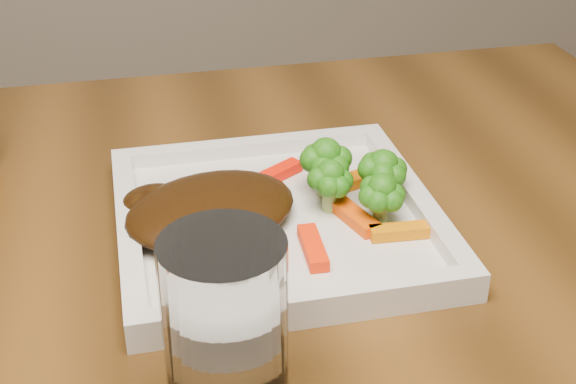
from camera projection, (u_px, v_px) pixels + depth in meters
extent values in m
cube|color=silver|center=(277.00, 224.00, 0.69)|extent=(0.27, 0.27, 0.01)
ellipsoid|color=#311B07|center=(211.00, 209.00, 0.68)|extent=(0.18, 0.16, 0.03)
cube|color=orange|center=(402.00, 231.00, 0.66)|extent=(0.06, 0.02, 0.01)
cube|color=#FF2804|center=(313.00, 247.00, 0.64)|extent=(0.02, 0.06, 0.01)
cube|color=#C75E03|center=(371.00, 175.00, 0.75)|extent=(0.06, 0.04, 0.01)
cube|color=#F41703|center=(277.00, 174.00, 0.75)|extent=(0.05, 0.04, 0.01)
cube|color=#EC4903|center=(352.00, 215.00, 0.69)|extent=(0.04, 0.06, 0.01)
cylinder|color=silver|center=(225.00, 324.00, 0.49)|extent=(0.10, 0.10, 0.12)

